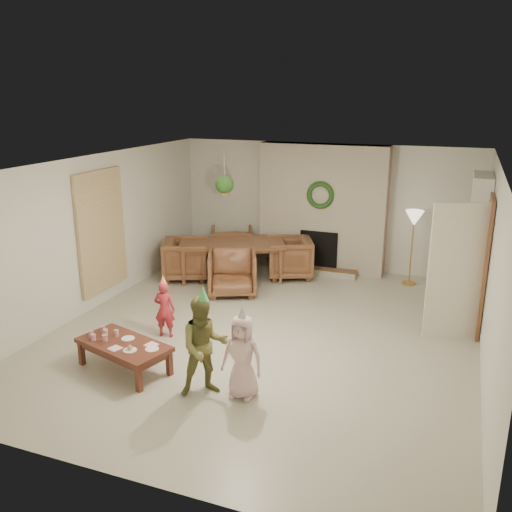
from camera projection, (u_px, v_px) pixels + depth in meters
The scene contains 56 objects.
floor at pixel (265, 332), 8.18m from camera, with size 7.00×7.00×0.00m, color #B7B29E.
ceiling at pixel (266, 165), 7.46m from camera, with size 7.00×7.00×0.00m, color white.
wall_back at pixel (325, 206), 10.95m from camera, with size 7.00×7.00×0.00m, color silver.
wall_front at pixel (127, 360), 4.69m from camera, with size 7.00×7.00×0.00m, color silver.
wall_left at pixel (92, 234), 8.84m from camera, with size 7.00×7.00×0.00m, color silver.
wall_right at pixel (492, 277), 6.79m from camera, with size 7.00×7.00×0.00m, color silver.
fireplace_mass at pixel (323, 208), 10.77m from camera, with size 2.50×0.40×2.50m, color #5D1D18.
fireplace_hearth at pixel (316, 271), 10.80m from camera, with size 1.60×0.30×0.12m, color #5B3119.
fireplace_firebox at pixel (319, 250), 10.84m from camera, with size 0.75×0.12×0.75m, color black.
fireplace_wreath at pixel (320, 195), 10.48m from camera, with size 0.54×0.54×0.10m, color #1D4419.
floor_lamp_base at pixel (409, 283), 10.25m from camera, with size 0.26×0.26×0.03m, color gold.
floor_lamp_post at pixel (412, 250), 10.06m from camera, with size 0.03×0.03×1.26m, color gold.
floor_lamp_shade at pixel (414, 218), 9.89m from camera, with size 0.34×0.34×0.28m, color beige.
bookshelf_carcass at pixel (476, 242), 8.95m from camera, with size 0.30×1.00×2.20m, color white.
bookshelf_shelf_a at pixel (470, 279), 9.14m from camera, with size 0.30×0.92×0.03m, color white.
bookshelf_shelf_b at pixel (473, 256), 9.03m from camera, with size 0.30×0.92×0.03m, color white.
bookshelf_shelf_c at pixel (476, 233), 8.91m from camera, with size 0.30×0.92×0.03m, color white.
bookshelf_shelf_d at pixel (479, 209), 8.79m from camera, with size 0.30×0.92×0.03m, color white.
books_row_lower at pixel (470, 273), 8.97m from camera, with size 0.20×0.40×0.24m, color #AB1F38.
books_row_mid at pixel (473, 247), 9.04m from camera, with size 0.20×0.44×0.24m, color #2A559C.
books_row_upper at pixel (475, 226), 8.79m from camera, with size 0.20×0.36×0.22m, color #BF8A29.
door_frame at pixel (485, 266), 7.95m from camera, with size 0.05×0.86×2.04m, color brown.
door_leaf at pixel (456, 272), 7.74m from camera, with size 0.05×0.80×2.00m, color beige.
curtain_panel at pixel (101, 231), 9.01m from camera, with size 0.06×1.20×2.00m, color beige.
dining_table at pixel (232, 260), 10.48m from camera, with size 2.00×1.11×0.70m, color brown.
dining_chair_near at pixel (232, 273), 9.64m from camera, with size 0.83×0.85×0.78m, color brown.
dining_chair_far at pixel (232, 246), 11.31m from camera, with size 0.83×0.85×0.78m, color brown.
dining_chair_left at pixel (186, 259), 10.44m from camera, with size 0.83×0.85×0.78m, color brown.
dining_chair_right at pixel (289, 258), 10.52m from camera, with size 0.83×0.85×0.78m, color brown.
hanging_plant_cord at pixel (224, 171), 9.34m from camera, with size 0.01×0.01×0.70m, color tan.
hanging_plant_pot at pixel (225, 191), 9.44m from camera, with size 0.16×0.16×0.12m, color #9D5432.
hanging_plant_foliage at pixel (225, 185), 9.41m from camera, with size 0.32×0.32×0.32m, color #1F4717.
coffee_table_top at pixel (124, 345), 6.99m from camera, with size 1.24×0.62×0.06m, color #5D2C1F.
coffee_table_apron at pixel (124, 349), 7.01m from camera, with size 1.14×0.52×0.08m, color #5D2C1F.
coffee_leg_fl at pixel (82, 353), 7.18m from camera, with size 0.07×0.07×0.32m, color #5D2C1F.
coffee_leg_fr at pixel (139, 379), 6.52m from camera, with size 0.07×0.07×0.32m, color #5D2C1F.
coffee_leg_bl at pixel (113, 340), 7.56m from camera, with size 0.07×0.07×0.32m, color #5D2C1F.
coffee_leg_br at pixel (169, 363), 6.91m from camera, with size 0.07×0.07×0.32m, color #5D2C1F.
cup_a at pixel (91, 334), 7.13m from camera, with size 0.07×0.07×0.09m, color silver.
cup_b at pixel (103, 329), 7.28m from camera, with size 0.07×0.07×0.09m, color silver.
cup_c at pixel (93, 337), 7.03m from camera, with size 0.07×0.07×0.09m, color silver.
cup_d at pixel (105, 332), 7.18m from camera, with size 0.07×0.07×0.09m, color silver.
cup_e at pixel (105, 338), 7.01m from camera, with size 0.07×0.07×0.09m, color silver.
cup_f at pixel (116, 333), 7.16m from camera, with size 0.07×0.07×0.09m, color silver.
plate_a at pixel (128, 338), 7.09m from camera, with size 0.17×0.17×0.01m, color white.
plate_b at pixel (130, 350), 6.77m from camera, with size 0.17×0.17×0.01m, color white.
plate_c at pixel (152, 349), 6.80m from camera, with size 0.17×0.17×0.01m, color white.
food_scoop at pixel (130, 347), 6.76m from camera, with size 0.07×0.07×0.07m, color tan.
napkin_left at pixel (115, 348), 6.82m from camera, with size 0.14×0.14×0.01m, color #FFBBC1.
napkin_right at pixel (151, 345), 6.91m from camera, with size 0.14×0.14×0.01m, color #FFBBC1.
child_red at pixel (165, 309), 7.94m from camera, with size 0.31×0.20×0.84m, color #B42632.
party_hat_red at pixel (163, 280), 7.80m from camera, with size 0.12×0.12×0.16m, color #F5BA51.
child_plaid at pixel (204, 346), 6.37m from camera, with size 0.59×0.46×1.22m, color #966129.
party_hat_plaid at pixel (203, 294), 6.18m from camera, with size 0.14×0.14×0.20m, color #4FB962.
child_pink at pixel (242, 357), 6.33m from camera, with size 0.50×0.32×1.02m, color beige.
party_hat_pink at pixel (242, 313), 6.17m from camera, with size 0.13×0.13×0.18m, color #B9BBC1.
Camera 1 is at (2.55, -7.05, 3.46)m, focal length 38.34 mm.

